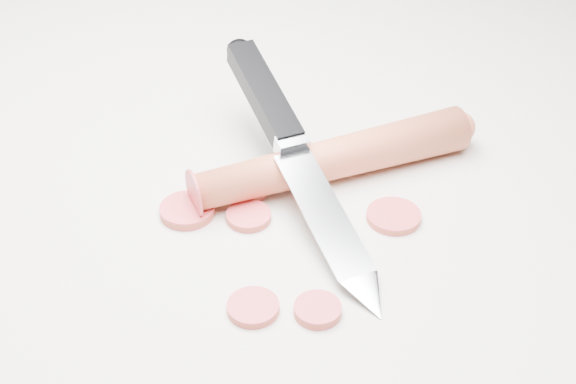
% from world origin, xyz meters
% --- Properties ---
extents(ground, '(2.40, 2.40, 0.00)m').
position_xyz_m(ground, '(0.00, 0.00, 0.00)').
color(ground, silver).
rests_on(ground, ground).
extents(carrot, '(0.19, 0.17, 0.03)m').
position_xyz_m(carrot, '(0.02, 0.03, 0.02)').
color(carrot, '#CE5333').
rests_on(carrot, ground).
extents(carrot_slice_0, '(0.03, 0.03, 0.01)m').
position_xyz_m(carrot_slice_0, '(0.04, -0.11, 0.00)').
color(carrot_slice_0, '#D53941').
rests_on(carrot_slice_0, ground).
extents(carrot_slice_1, '(0.04, 0.04, 0.01)m').
position_xyz_m(carrot_slice_1, '(-0.07, -0.05, 0.00)').
color(carrot_slice_1, '#D53941').
rests_on(carrot_slice_1, ground).
extents(carrot_slice_2, '(0.03, 0.03, 0.01)m').
position_xyz_m(carrot_slice_2, '(-0.03, -0.04, 0.00)').
color(carrot_slice_2, '#D53941').
rests_on(carrot_slice_2, ground).
extents(carrot_slice_3, '(0.03, 0.03, 0.01)m').
position_xyz_m(carrot_slice_3, '(-0.04, -0.01, 0.00)').
color(carrot_slice_3, '#D53941').
rests_on(carrot_slice_3, ground).
extents(carrot_slice_4, '(0.03, 0.03, 0.01)m').
position_xyz_m(carrot_slice_4, '(0.01, -0.12, 0.00)').
color(carrot_slice_4, '#D53941').
rests_on(carrot_slice_4, ground).
extents(carrot_slice_5, '(0.04, 0.04, 0.01)m').
position_xyz_m(carrot_slice_5, '(0.07, -0.01, 0.00)').
color(carrot_slice_5, '#D53941').
rests_on(carrot_slice_5, ground).
extents(kitchen_knife, '(0.20, 0.22, 0.07)m').
position_xyz_m(kitchen_knife, '(-0.00, -0.00, 0.04)').
color(kitchen_knife, silver).
rests_on(kitchen_knife, ground).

